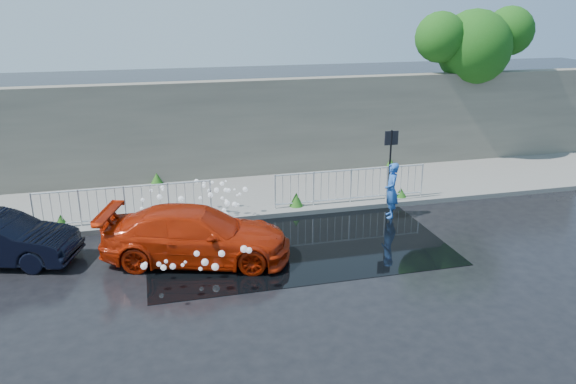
# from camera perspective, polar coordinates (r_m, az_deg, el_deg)

# --- Properties ---
(ground) EXTENTS (90.00, 90.00, 0.00)m
(ground) POSITION_cam_1_polar(r_m,az_deg,el_deg) (14.55, -0.22, -6.88)
(ground) COLOR black
(ground) RESTS_ON ground
(pavement) EXTENTS (30.00, 4.00, 0.15)m
(pavement) POSITION_cam_1_polar(r_m,az_deg,el_deg) (19.05, -3.91, -0.33)
(pavement) COLOR slate
(pavement) RESTS_ON ground
(curb) EXTENTS (30.00, 0.25, 0.16)m
(curb) POSITION_cam_1_polar(r_m,az_deg,el_deg) (17.21, -2.67, -2.43)
(curb) COLOR slate
(curb) RESTS_ON ground
(retaining_wall) EXTENTS (30.00, 0.60, 3.50)m
(retaining_wall) POSITION_cam_1_polar(r_m,az_deg,el_deg) (20.65, -5.16, 6.41)
(retaining_wall) COLOR #5C574D
(retaining_wall) RESTS_ON pavement
(puddle) EXTENTS (8.00, 5.00, 0.01)m
(puddle) POSITION_cam_1_polar(r_m,az_deg,el_deg) (15.54, 0.67, -5.11)
(puddle) COLOR black
(puddle) RESTS_ON ground
(sign_post) EXTENTS (0.45, 0.06, 2.50)m
(sign_post) POSITION_cam_1_polar(r_m,az_deg,el_deg) (18.06, 10.37, 3.79)
(sign_post) COLOR black
(sign_post) RESTS_ON ground
(tree) EXTENTS (4.93, 2.93, 6.16)m
(tree) POSITION_cam_1_polar(r_m,az_deg,el_deg) (23.85, 18.40, 14.14)
(tree) COLOR #332114
(tree) RESTS_ON ground
(railing_left) EXTENTS (5.05, 0.05, 1.10)m
(railing_left) POSITION_cam_1_polar(r_m,az_deg,el_deg) (17.02, -16.25, -1.08)
(railing_left) COLOR silver
(railing_left) RESTS_ON pavement
(railing_right) EXTENTS (5.05, 0.05, 1.10)m
(railing_right) POSITION_cam_1_polar(r_m,az_deg,el_deg) (18.10, 6.40, 0.76)
(railing_right) COLOR silver
(railing_right) RESTS_ON pavement
(weeds) EXTENTS (12.17, 3.93, 0.45)m
(weeds) POSITION_cam_1_polar(r_m,az_deg,el_deg) (18.46, -4.56, -0.13)
(weeds) COLOR #1F5416
(weeds) RESTS_ON pavement
(water_spray) EXTENTS (3.67, 5.68, 1.01)m
(water_spray) POSITION_cam_1_polar(r_m,az_deg,el_deg) (15.41, -8.86, -2.75)
(water_spray) COLOR white
(water_spray) RESTS_ON ground
(red_car) EXTENTS (5.10, 3.20, 1.38)m
(red_car) POSITION_cam_1_polar(r_m,az_deg,el_deg) (14.46, -9.28, -4.32)
(red_car) COLOR #A41E06
(red_car) RESTS_ON ground
(person) EXTENTS (0.56, 0.71, 1.72)m
(person) POSITION_cam_1_polar(r_m,az_deg,el_deg) (17.33, 10.46, 0.16)
(person) COLOR blue
(person) RESTS_ON ground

